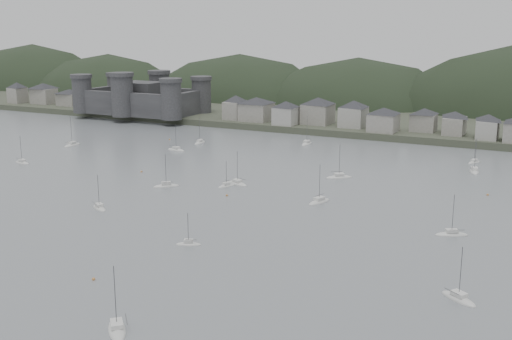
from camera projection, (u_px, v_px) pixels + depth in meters
The scene contains 8 objects.
ground at pixel (82, 278), 121.38m from camera, with size 900.00×900.00×0.00m, color slate.
far_shore_land at pixel (420, 104), 377.70m from camera, with size 900.00×250.00×3.00m, color #383D2D.
forested_ridge at pixel (417, 132), 356.19m from camera, with size 851.55×103.94×102.57m.
castle at pixel (142, 97), 327.96m from camera, with size 66.00×43.00×20.00m.
waterfront_town at pixel (485, 123), 256.76m from camera, with size 451.48×28.46×12.92m.
sailboat_lead at pixel (339, 177), 200.87m from camera, with size 8.58×7.42×11.84m.
moored_fleet at pixel (239, 191), 184.87m from camera, with size 223.55×178.17×12.96m.
mooring_buoys at pixel (231, 195), 180.06m from camera, with size 168.34×133.20×0.70m.
Camera 1 is at (81.25, -86.20, 47.74)m, focal length 43.94 mm.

